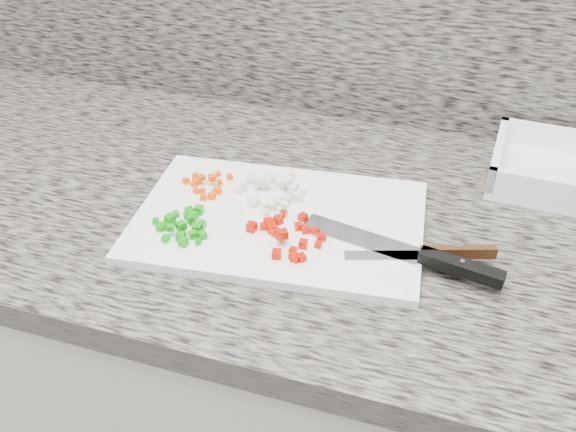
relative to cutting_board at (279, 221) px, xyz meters
name	(u,v)px	position (x,y,z in m)	size (l,w,h in m)	color
cabinet	(310,408)	(0.04, 0.06, -0.48)	(3.92, 0.62, 0.86)	white
countertop	(316,218)	(0.04, 0.06, -0.03)	(3.96, 0.64, 0.04)	#67635B
cutting_board	(279,221)	(0.00, 0.00, 0.00)	(0.40, 0.27, 0.01)	white
carrot_pile	(206,184)	(-0.13, 0.04, 0.01)	(0.07, 0.08, 0.02)	#E54804
onion_pile	(273,188)	(-0.03, 0.06, 0.01)	(0.11, 0.10, 0.02)	silver
green_pepper_pile	(184,224)	(-0.12, -0.07, 0.01)	(0.09, 0.09, 0.02)	#0F8D0C
red_pepper_pile	(285,234)	(0.02, -0.04, 0.01)	(0.11, 0.10, 0.02)	#B71202
garlic_pile	(277,209)	(-0.01, 0.01, 0.01)	(0.04, 0.04, 0.01)	beige
chef_knife	(425,257)	(0.21, -0.03, 0.01)	(0.27, 0.08, 0.02)	silver
paring_knife	(439,253)	(0.23, -0.02, 0.01)	(0.19, 0.08, 0.02)	silver
tray	(576,176)	(0.40, 0.24, 0.01)	(0.26, 0.19, 0.05)	white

